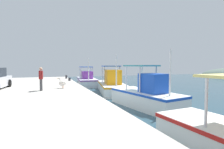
{
  "coord_description": "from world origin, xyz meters",
  "views": [
    {
      "loc": [
        9.3,
        -2.74,
        2.54
      ],
      "look_at": [
        -4.32,
        2.38,
        1.77
      ],
      "focal_mm": 27.48,
      "sensor_mm": 36.0,
      "label": 1
    }
  ],
  "objects_px": {
    "fishing_boat_third": "(146,96)",
    "fisherman_standing": "(41,78)",
    "fishing_boat_nearest": "(87,80)",
    "fishing_boat_second": "(112,85)",
    "mooring_bollard_nearest": "(66,77)",
    "mooring_bollard_second": "(69,79)",
    "pelican": "(62,83)"
  },
  "relations": [
    {
      "from": "fishing_boat_third",
      "to": "fisherman_standing",
      "type": "distance_m",
      "value": 7.2
    },
    {
      "from": "pelican",
      "to": "fisherman_standing",
      "type": "height_order",
      "value": "fisherman_standing"
    },
    {
      "from": "mooring_bollard_nearest",
      "to": "mooring_bollard_second",
      "type": "bearing_deg",
      "value": 0.0
    },
    {
      "from": "fisherman_standing",
      "to": "mooring_bollard_nearest",
      "type": "distance_m",
      "value": 10.94
    },
    {
      "from": "mooring_bollard_nearest",
      "to": "mooring_bollard_second",
      "type": "height_order",
      "value": "mooring_bollard_nearest"
    },
    {
      "from": "fishing_boat_second",
      "to": "pelican",
      "type": "distance_m",
      "value": 4.82
    },
    {
      "from": "mooring_bollard_second",
      "to": "fishing_boat_nearest",
      "type": "bearing_deg",
      "value": 124.59
    },
    {
      "from": "pelican",
      "to": "fisherman_standing",
      "type": "distance_m",
      "value": 1.76
    },
    {
      "from": "fishing_boat_nearest",
      "to": "pelican",
      "type": "xyz_separation_m",
      "value": [
        7.85,
        -3.57,
        0.55
      ]
    },
    {
      "from": "fishing_boat_third",
      "to": "mooring_bollard_nearest",
      "type": "xyz_separation_m",
      "value": [
        -14.45,
        -3.25,
        0.31
      ]
    },
    {
      "from": "fishing_boat_nearest",
      "to": "pelican",
      "type": "distance_m",
      "value": 8.64
    },
    {
      "from": "fishing_boat_second",
      "to": "mooring_bollard_nearest",
      "type": "distance_m",
      "value": 8.97
    },
    {
      "from": "fishing_boat_nearest",
      "to": "pelican",
      "type": "relative_size",
      "value": 7.85
    },
    {
      "from": "mooring_bollard_nearest",
      "to": "mooring_bollard_second",
      "type": "xyz_separation_m",
      "value": [
        3.48,
        0.0,
        -0.04
      ]
    },
    {
      "from": "fishing_boat_third",
      "to": "fisherman_standing",
      "type": "xyz_separation_m",
      "value": [
        -3.88,
        -5.98,
        0.97
      ]
    },
    {
      "from": "pelican",
      "to": "mooring_bollard_second",
      "type": "distance_m",
      "value": 6.39
    },
    {
      "from": "fishing_boat_third",
      "to": "mooring_bollard_nearest",
      "type": "bearing_deg",
      "value": -167.34
    },
    {
      "from": "fishing_boat_second",
      "to": "fisherman_standing",
      "type": "height_order",
      "value": "fishing_boat_second"
    },
    {
      "from": "mooring_bollard_nearest",
      "to": "mooring_bollard_second",
      "type": "distance_m",
      "value": 3.48
    },
    {
      "from": "fisherman_standing",
      "to": "mooring_bollard_nearest",
      "type": "relative_size",
      "value": 3.57
    },
    {
      "from": "pelican",
      "to": "fishing_boat_third",
      "type": "bearing_deg",
      "value": 43.71
    },
    {
      "from": "pelican",
      "to": "mooring_bollard_second",
      "type": "relative_size",
      "value": 2.27
    },
    {
      "from": "pelican",
      "to": "fisherman_standing",
      "type": "xyz_separation_m",
      "value": [
        0.83,
        -1.48,
        0.49
      ]
    },
    {
      "from": "fishing_boat_nearest",
      "to": "fishing_boat_second",
      "type": "distance_m",
      "value": 6.52
    },
    {
      "from": "mooring_bollard_second",
      "to": "mooring_bollard_nearest",
      "type": "bearing_deg",
      "value": 180.0
    },
    {
      "from": "mooring_bollard_nearest",
      "to": "fishing_boat_third",
      "type": "bearing_deg",
      "value": 12.66
    },
    {
      "from": "mooring_bollard_nearest",
      "to": "fisherman_standing",
      "type": "bearing_deg",
      "value": -14.5
    },
    {
      "from": "fishing_boat_nearest",
      "to": "fishing_boat_third",
      "type": "bearing_deg",
      "value": 4.26
    },
    {
      "from": "fishing_boat_third",
      "to": "mooring_bollard_nearest",
      "type": "distance_m",
      "value": 14.82
    },
    {
      "from": "fishing_boat_nearest",
      "to": "fishing_boat_second",
      "type": "relative_size",
      "value": 0.95
    },
    {
      "from": "fishing_boat_second",
      "to": "fishing_boat_third",
      "type": "xyz_separation_m",
      "value": [
        6.13,
        -0.08,
        0.01
      ]
    },
    {
      "from": "fishing_boat_nearest",
      "to": "fishing_boat_second",
      "type": "xyz_separation_m",
      "value": [
        6.44,
        1.01,
        0.05
      ]
    }
  ]
}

